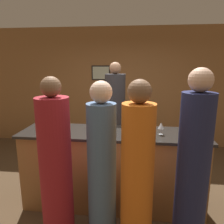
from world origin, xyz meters
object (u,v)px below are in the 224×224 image
guest_3 (192,175)px  wine_bottle_0 (188,131)px  guest_1 (137,177)px  guest_2 (102,171)px  bartender (115,125)px  guest_0 (56,171)px

guest_3 → wine_bottle_0: (0.06, 0.59, 0.26)m
guest_3 → wine_bottle_0: bearing=84.2°
guest_1 → guest_2: bearing=165.5°
bartender → guest_1: (0.39, -1.58, -0.07)m
wine_bottle_0 → guest_2: bearing=-152.1°
guest_0 → guest_1: (0.86, -0.04, -0.00)m
guest_2 → guest_3: bearing=-4.9°
bartender → guest_0: bearing=73.2°
guest_3 → bartender: bearing=120.5°
guest_0 → bartender: bearing=73.2°
guest_3 → guest_1: bearing=-178.0°
guest_2 → wine_bottle_0: bearing=27.9°
guest_0 → guest_3: (1.39, -0.02, 0.06)m
bartender → wine_bottle_0: (0.98, -0.98, 0.25)m
bartender → guest_2: 1.49m
guest_1 → bartender: bearing=103.8°
wine_bottle_0 → guest_1: bearing=-134.3°
guest_2 → wine_bottle_0: (0.97, 0.51, 0.33)m
guest_2 → guest_1: bearing=-14.5°
bartender → guest_3: 1.82m
guest_3 → guest_0: bearing=179.2°
bartender → wine_bottle_0: 1.41m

